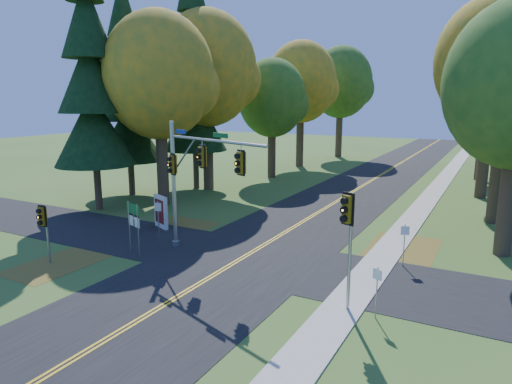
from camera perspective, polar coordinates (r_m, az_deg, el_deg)
The scene contains 29 objects.
ground at distance 21.78m, azimuth -4.19°, elevation -9.72°, with size 160.00×160.00×0.00m, color #375E21.
road_main at distance 21.78m, azimuth -4.19°, elevation -9.69°, with size 8.00×160.00×0.02m, color black.
road_cross at distance 23.38m, azimuth -1.53°, elevation -8.15°, with size 60.00×6.00×0.02m, color black.
centerline_left at distance 21.82m, azimuth -4.41°, elevation -9.61°, with size 0.10×160.00×0.01m, color gold.
centerline_right at distance 21.72m, azimuth -3.96°, elevation -9.70°, with size 0.10×160.00×0.01m, color gold.
sidewalk_east at distance 19.39m, azimuth 11.85°, elevation -12.62°, with size 1.60×160.00×0.06m, color #9E998E.
leaf_patch_w_near at distance 28.50m, azimuth -10.92°, elevation -4.72°, with size 4.00×6.00×0.00m, color brown.
leaf_patch_e at distance 24.73m, azimuth 17.25°, elevation -7.58°, with size 3.50×8.00×0.00m, color brown.
leaf_patch_w_far at distance 24.54m, azimuth -23.26°, elevation -8.16°, with size 3.00×5.00×0.00m, color brown.
tree_w_a at distance 34.52m, azimuth -11.87°, elevation 13.96°, with size 8.00×8.00×14.15m.
tree_w_b at distance 40.43m, azimuth -6.06°, elevation 15.00°, with size 8.60×8.60×15.38m.
tree_e_b at distance 32.65m, azimuth 29.01°, elevation 11.91°, with size 7.60×7.60×13.33m.
tree_w_c at distance 46.33m, azimuth 2.13°, elevation 11.60°, with size 6.80×6.80×11.91m.
tree_e_c at distance 40.86m, azimuth 27.67°, elevation 14.16°, with size 8.80×8.80×15.79m.
tree_w_d at distance 54.54m, azimuth 5.75°, elevation 13.47°, with size 8.20×8.20×14.56m.
tree_e_d at distance 49.96m, azimuth 26.92°, elevation 10.72°, with size 7.00×7.00×12.32m.
tree_w_e at distance 64.35m, azimuth 10.64°, elevation 13.30°, with size 8.40×8.40×14.97m.
tree_e_e at distance 60.65m, azimuth 28.51°, elevation 11.41°, with size 7.80×7.80×13.74m.
pine_a at distance 34.41m, azimuth -20.00°, elevation 13.02°, with size 5.60×5.60×19.48m.
pine_b at distance 38.95m, azimuth -15.82°, elevation 11.52°, with size 5.60×5.60×17.31m.
pine_c at distance 40.90m, azimuth -7.80°, elevation 13.97°, with size 5.60×5.60×20.56m.
traffic_mast at distance 22.96m, azimuth -8.00°, elevation 2.58°, with size 7.06×2.74×6.77m.
east_signal_pole at distance 16.92m, azimuth 11.42°, elevation -3.74°, with size 0.51×0.61×4.61m.
ped_signal_pole at distance 24.09m, azimuth -25.06°, elevation -3.26°, with size 0.46×0.54×2.94m.
route_sign_cluster at distance 23.84m, azimuth -15.05°, elevation -3.21°, with size 1.25×0.47×2.81m.
info_kiosk at distance 28.88m, azimuth -11.81°, elevation -2.46°, with size 1.43×0.81×2.05m.
reg_sign_e_north at distance 22.85m, azimuth 18.08°, elevation -5.48°, with size 0.38×0.17×2.08m.
reg_sign_e_south at distance 17.36m, azimuth 14.88°, elevation -10.98°, with size 0.36×0.17×1.97m.
reg_sign_w at distance 26.18m, azimuth -12.13°, elevation -2.71°, with size 0.43×0.09×2.28m.
Camera 1 is at (11.01, -17.06, 7.88)m, focal length 32.00 mm.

